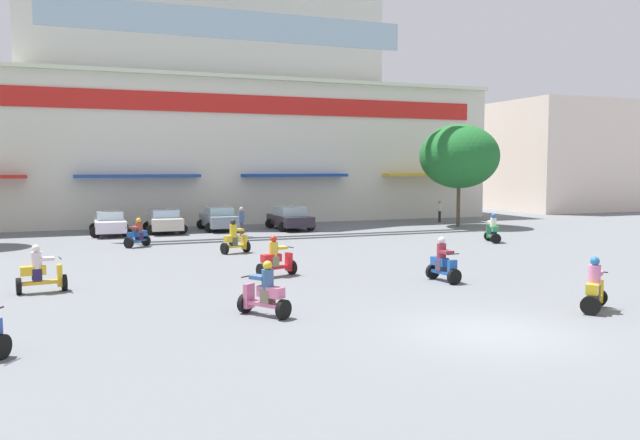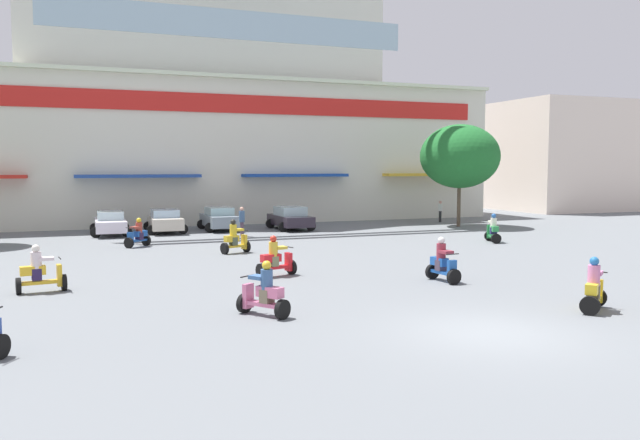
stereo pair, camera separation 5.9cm
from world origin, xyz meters
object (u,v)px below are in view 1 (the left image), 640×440
at_px(plaza_tree_1, 459,156).
at_px(scooter_rider_1, 138,235).
at_px(scooter_rider_2, 265,293).
at_px(scooter_rider_6, 443,263).
at_px(scooter_rider_0, 235,239).
at_px(pedestrian_1, 440,210).
at_px(scooter_rider_7, 276,259).
at_px(scooter_rider_8, 493,230).
at_px(parked_car_2, 219,219).
at_px(scooter_rider_3, 40,273).
at_px(pedestrian_0, 242,220).
at_px(parked_car_1, 165,221).
at_px(scooter_rider_5, 594,289).
at_px(parked_car_0, 110,223).
at_px(parked_car_3, 290,218).

distance_m(plaza_tree_1, scooter_rider_1, 21.52).
height_order(scooter_rider_2, scooter_rider_6, scooter_rider_6).
height_order(scooter_rider_0, pedestrian_1, scooter_rider_0).
distance_m(plaza_tree_1, scooter_rider_7, 22.46).
bearing_deg(scooter_rider_8, parked_car_2, 136.76).
bearing_deg(scooter_rider_1, scooter_rider_0, -45.16).
distance_m(scooter_rider_1, scooter_rider_3, 11.44).
bearing_deg(parked_car_2, scooter_rider_1, -129.06).
distance_m(scooter_rider_0, pedestrian_0, 7.06).
relative_size(scooter_rider_1, scooter_rider_6, 0.93).
height_order(parked_car_1, scooter_rider_5, scooter_rider_5).
height_order(plaza_tree_1, scooter_rider_0, plaza_tree_1).
bearing_deg(scooter_rider_3, pedestrian_1, 35.03).
height_order(parked_car_0, scooter_rider_0, scooter_rider_0).
bearing_deg(parked_car_3, plaza_tree_1, -10.09).
relative_size(parked_car_1, scooter_rider_0, 2.59).
distance_m(scooter_rider_5, pedestrian_0, 22.22).
height_order(plaza_tree_1, pedestrian_0, plaza_tree_1).
height_order(parked_car_1, scooter_rider_6, scooter_rider_6).
bearing_deg(pedestrian_0, parked_car_0, 152.90).
distance_m(scooter_rider_5, scooter_rider_8, 16.02).
bearing_deg(parked_car_0, scooter_rider_8, -30.61).
distance_m(plaza_tree_1, parked_car_2, 16.13).
bearing_deg(pedestrian_1, scooter_rider_0, -147.98).
relative_size(plaza_tree_1, pedestrian_0, 4.00).
bearing_deg(parked_car_0, pedestrian_0, -27.10).
relative_size(scooter_rider_5, pedestrian_1, 0.99).
xyz_separation_m(parked_car_3, scooter_rider_1, (-9.75, -5.66, -0.15)).
bearing_deg(pedestrian_0, scooter_rider_0, -106.35).
xyz_separation_m(scooter_rider_2, scooter_rider_3, (-5.69, 5.56, 0.02)).
bearing_deg(parked_car_2, pedestrian_0, -83.16).
relative_size(parked_car_0, scooter_rider_5, 2.98).
relative_size(parked_car_2, scooter_rider_5, 2.65).
height_order(scooter_rider_3, pedestrian_1, pedestrian_1).
xyz_separation_m(parked_car_1, pedestrian_0, (3.80, -3.69, 0.25)).
xyz_separation_m(plaza_tree_1, parked_car_0, (-21.82, 2.66, -3.91)).
bearing_deg(pedestrian_0, parked_car_1, 135.83).
relative_size(parked_car_0, pedestrian_0, 2.68).
height_order(scooter_rider_0, scooter_rider_5, scooter_rider_0).
distance_m(parked_car_1, scooter_rider_6, 21.19).
bearing_deg(scooter_rider_5, pedestrian_0, 101.59).
xyz_separation_m(parked_car_3, scooter_rider_2, (-7.93, -21.99, -0.12)).
relative_size(plaza_tree_1, scooter_rider_5, 4.44).
height_order(plaza_tree_1, parked_car_2, plaza_tree_1).
bearing_deg(parked_car_1, scooter_rider_1, -108.22).
bearing_deg(scooter_rider_0, scooter_rider_5, -66.73).
xyz_separation_m(parked_car_1, scooter_rider_3, (-6.01, -17.25, -0.08)).
relative_size(scooter_rider_5, pedestrian_0, 0.90).
bearing_deg(scooter_rider_3, parked_car_3, 50.33).
xyz_separation_m(scooter_rider_5, pedestrian_1, (11.02, 25.92, 0.26)).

